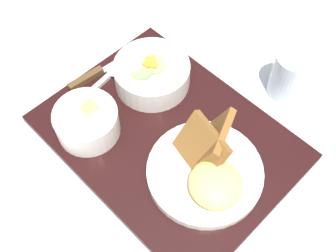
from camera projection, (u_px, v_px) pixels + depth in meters
ground_plane at (168, 140)px, 0.76m from camera, size 4.00×4.00×0.00m
serving_tray at (168, 137)px, 0.75m from camera, size 0.47×0.37×0.02m
bowl_salad at (152, 73)px, 0.79m from camera, size 0.14×0.14×0.06m
bowl_soup at (87, 121)px, 0.72m from camera, size 0.11×0.11×0.06m
plate_main at (209, 169)px, 0.69m from camera, size 0.19×0.19×0.09m
knife at (95, 74)px, 0.82m from camera, size 0.02×0.18×0.01m
spoon at (106, 78)px, 0.81m from camera, size 0.06×0.16×0.01m
glass_water at (289, 76)px, 0.78m from camera, size 0.07×0.07×0.10m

